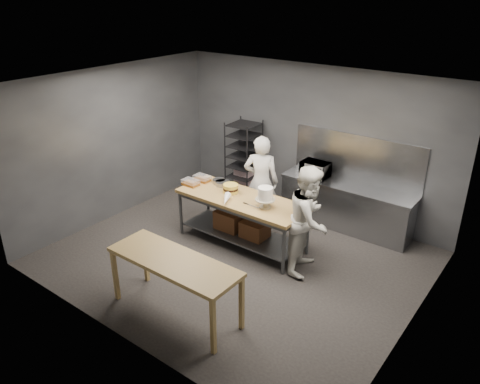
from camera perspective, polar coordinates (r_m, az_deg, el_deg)
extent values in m
plane|color=black|center=(8.24, -0.54, -8.03)|extent=(6.00, 6.00, 0.00)
cube|color=#4C4F54|center=(9.53, 8.68, 6.24)|extent=(6.00, 0.04, 3.00)
cube|color=olive|center=(8.26, 0.21, -0.90)|extent=(2.40, 0.90, 0.06)
cube|color=#47494C|center=(8.58, 0.20, -5.08)|extent=(2.25, 0.75, 0.03)
cylinder|color=#47494C|center=(8.87, -7.22, -2.55)|extent=(0.06, 0.06, 0.86)
cylinder|color=#47494C|center=(9.38, -3.94, -0.85)|extent=(0.06, 0.06, 0.86)
cylinder|color=#47494C|center=(7.63, 5.34, -7.22)|extent=(0.06, 0.06, 0.86)
cylinder|color=#47494C|center=(8.22, 8.25, -4.91)|extent=(0.06, 0.06, 0.86)
cube|color=brown|center=(8.65, -1.22, -3.39)|extent=(0.50, 0.40, 0.35)
cube|color=brown|center=(8.38, 1.82, -4.57)|extent=(0.45, 0.38, 0.30)
cube|color=olive|center=(6.59, -8.08, -8.40)|extent=(2.00, 0.70, 0.06)
cube|color=olive|center=(7.29, -14.96, -9.76)|extent=(0.06, 0.06, 0.84)
cube|color=olive|center=(7.60, -11.44, -7.86)|extent=(0.06, 0.06, 0.84)
cube|color=olive|center=(6.15, -3.30, -16.11)|extent=(0.06, 0.06, 0.84)
cube|color=olive|center=(6.51, 0.20, -13.40)|extent=(0.06, 0.06, 0.84)
cube|color=slate|center=(9.07, 12.97, 0.74)|extent=(2.60, 0.60, 0.04)
cube|color=slate|center=(9.25, 12.71, -1.81)|extent=(2.56, 0.56, 0.86)
cube|color=slate|center=(9.15, 14.04, 4.04)|extent=(2.60, 0.02, 0.90)
cube|color=black|center=(10.11, 0.46, 3.84)|extent=(0.64, 0.69, 1.75)
cube|color=silver|center=(10.24, 0.45, 2.08)|extent=(0.40, 0.27, 0.45)
imported|color=white|center=(8.93, 2.58, 1.24)|extent=(0.79, 0.67, 1.83)
imported|color=silver|center=(7.60, 8.44, -3.36)|extent=(0.85, 1.00, 1.82)
imported|color=black|center=(9.28, 9.15, 2.76)|extent=(0.54, 0.37, 0.30)
cylinder|color=#B1A98E|center=(7.91, 3.07, -1.82)|extent=(0.20, 0.20, 0.02)
cylinder|color=#B1A98E|center=(7.88, 3.08, -1.36)|extent=(0.06, 0.06, 0.12)
cylinder|color=#B1A98E|center=(7.85, 3.09, -0.91)|extent=(0.34, 0.34, 0.02)
cylinder|color=white|center=(7.80, 3.11, -0.15)|extent=(0.25, 0.25, 0.21)
cylinder|color=gold|center=(8.44, -1.15, 0.12)|extent=(0.27, 0.27, 0.06)
cylinder|color=black|center=(8.42, -1.15, 0.43)|extent=(0.27, 0.27, 0.04)
cylinder|color=gold|center=(8.40, -1.15, 0.74)|extent=(0.27, 0.27, 0.06)
cylinder|color=gray|center=(8.85, -2.59, 1.32)|extent=(0.24, 0.24, 0.07)
cylinder|color=gray|center=(8.75, -2.11, 1.06)|extent=(0.28, 0.28, 0.07)
cone|color=white|center=(8.05, -1.71, -0.92)|extent=(0.29, 0.39, 0.12)
cube|color=slate|center=(7.93, 1.71, -1.77)|extent=(0.28, 0.02, 0.00)
cube|color=black|center=(8.03, 0.67, -1.39)|extent=(0.09, 0.02, 0.02)
cube|color=#97621E|center=(8.80, -6.03, 0.98)|extent=(0.30, 0.20, 0.05)
cube|color=silver|center=(8.78, -6.05, 1.31)|extent=(0.31, 0.21, 0.06)
cube|color=#97621E|center=(8.97, -4.64, 1.51)|extent=(0.30, 0.20, 0.05)
cube|color=silver|center=(8.95, -4.65, 1.83)|extent=(0.31, 0.21, 0.06)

